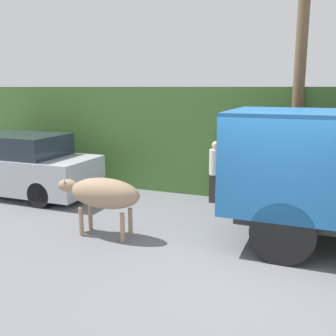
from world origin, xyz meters
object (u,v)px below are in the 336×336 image
Objects in this scene: parked_suv at (17,166)px; utility_pole at (300,74)px; pedestrian_on_hill at (215,169)px; brown_cow at (103,194)px.

utility_pole is at bearing 9.16° from parked_suv.
pedestrian_on_hill is at bearing -170.25° from utility_pole.
parked_suv is (-3.90, 1.88, -0.06)m from brown_cow.
parked_suv is 0.73× the size of utility_pole.
utility_pole reaches higher than pedestrian_on_hill.
parked_suv is 5.55m from pedestrian_on_hill.
brown_cow is at bearing 60.61° from pedestrian_on_hill.
utility_pole is at bearing -174.15° from pedestrian_on_hill.
parked_suv is 7.90m from utility_pole.
pedestrian_on_hill is 3.10m from utility_pole.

